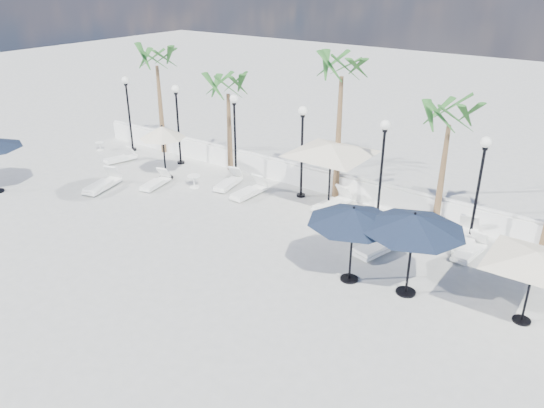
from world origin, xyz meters
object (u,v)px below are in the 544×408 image
Objects in this scene: lounger_2 at (249,191)px; lounger_3 at (156,182)px; lounger_7 at (469,250)px; parasol_navy_right at (353,216)px; lounger_4 at (228,182)px; parasol_cream_sq_a at (331,144)px; lounger_0 at (103,184)px; parasol_cream_sq_b at (537,252)px; lounger_8 at (466,238)px; parasol_navy_mid at (414,223)px; lounger_6 at (332,203)px; lounger_5 at (380,244)px; lounger_1 at (121,158)px; parasol_cream_small at (162,133)px.

lounger_3 is at bearing -156.08° from lounger_2.
parasol_navy_right reaches higher than lounger_7.
lounger_4 is (2.61, 1.84, 0.01)m from lounger_3.
lounger_7 is 6.30m from parasol_cream_sq_a.
parasol_cream_sq_b is at bearing -12.68° from lounger_0.
parasol_cream_sq_a reaches higher than lounger_4.
lounger_8 is 4.71m from parasol_cream_sq_b.
lounger_8 reaches higher than lounger_0.
parasol_cream_sq_a is at bearing 9.66° from lounger_0.
lounger_3 is 12.44m from parasol_navy_mid.
parasol_cream_sq_a is at bearing 18.34° from lounger_2.
lounger_6 is at bearing 7.47° from lounger_3.
lounger_0 is 12.28m from parasol_navy_right.
lounger_4 is 10.41m from lounger_7.
lounger_5 reaches higher than lounger_6.
lounger_3 is at bearing -162.40° from lounger_5.
lounger_0 is 17.05m from parasol_cream_sq_b.
parasol_cream_sq_b is at bearing -43.34° from lounger_7.
lounger_5 reaches higher than lounger_4.
lounger_5 reaches higher than lounger_2.
lounger_0 is 1.26× the size of lounger_1.
parasol_navy_right is (-1.71, -0.33, -0.14)m from parasol_navy_mid.
lounger_0 is 6.40m from lounger_2.
lounger_1 is 0.91× the size of lounger_4.
parasol_cream_sq_b is (7.88, -3.43, 1.90)m from lounger_6.
parasol_cream_small is (-0.38, 0.99, 1.93)m from lounger_3.
lounger_1 is at bearing -168.08° from lounger_5.
lounger_3 is at bearing -179.74° from lounger_8.
lounger_1 is at bearing 175.44° from parasol_cream_small.
lounger_1 is at bearing 170.46° from parasol_navy_mid.
lounger_8 is 0.37× the size of parasol_cream_sq_a.
parasol_cream_sq_b is at bearing 8.91° from lounger_1.
parasol_cream_small is at bearing -170.12° from lounger_2.
lounger_3 is 0.30× the size of parasol_cream_sq_a.
parasol_cream_small is (-7.78, -1.56, 1.90)m from lounger_6.
lounger_6 is at bearing 21.84° from lounger_1.
lounger_2 is at bearing 167.76° from parasol_cream_sq_b.
parasol_navy_mid is 6.34m from parasol_cream_sq_a.
lounger_7 is 4.05m from parasol_cream_sq_b.
lounger_3 is 10.47m from lounger_5.
lounger_8 reaches higher than lounger_6.
lounger_4 is 0.75× the size of parasol_cream_small.
lounger_4 is (6.45, 0.57, 0.02)m from lounger_1.
lounger_6 is 0.43× the size of parasol_cream_sq_b.
parasol_navy_right is (6.52, -3.33, 1.94)m from lounger_2.
parasol_cream_sq_b reaches higher than lounger_0.
lounger_2 is 0.41× the size of parasol_cream_sq_b.
parasol_cream_sq_b is at bearing 0.15° from lounger_5.
lounger_3 is 0.70× the size of parasol_cream_small.
lounger_3 is at bearing -152.62° from lounger_6.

